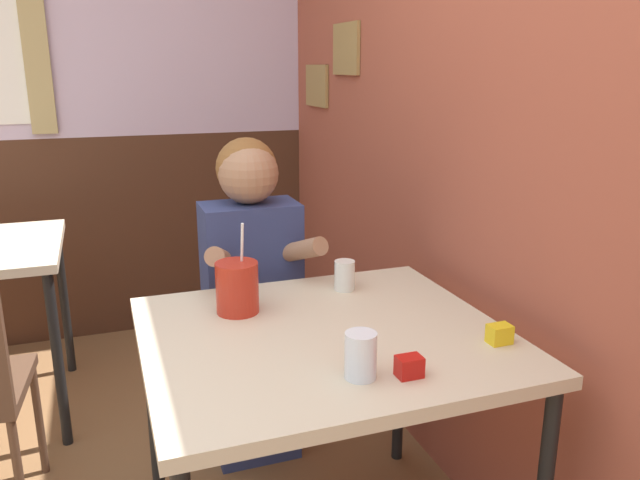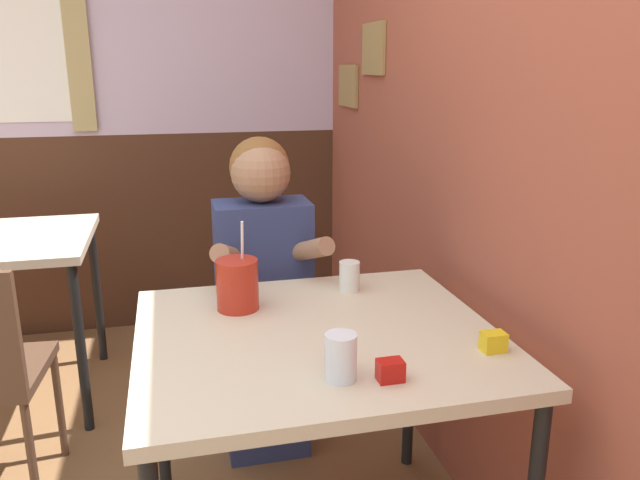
# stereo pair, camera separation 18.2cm
# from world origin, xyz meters

# --- Properties ---
(brick_wall_right) EXTENTS (0.08, 4.40, 2.70)m
(brick_wall_right) POSITION_xyz_m (1.31, 1.20, 1.35)
(brick_wall_right) COLOR #9E4C38
(brick_wall_right) RESTS_ON ground_plane
(back_wall) EXTENTS (5.57, 0.09, 2.70)m
(back_wall) POSITION_xyz_m (-0.01, 2.43, 1.36)
(back_wall) COLOR silver
(back_wall) RESTS_ON ground_plane
(main_table) EXTENTS (0.97, 0.88, 0.76)m
(main_table) POSITION_xyz_m (0.71, 0.40, 0.69)
(main_table) COLOR beige
(main_table) RESTS_ON ground_plane
(person_seated) EXTENTS (0.42, 0.41, 1.22)m
(person_seated) POSITION_xyz_m (0.66, 1.02, 0.65)
(person_seated) COLOR navy
(person_seated) RESTS_ON ground_plane
(cocktail_pitcher) EXTENTS (0.12, 0.12, 0.27)m
(cocktail_pitcher) POSITION_xyz_m (0.52, 0.62, 0.84)
(cocktail_pitcher) COLOR #B22819
(cocktail_pitcher) RESTS_ON main_table
(glass_near_pitcher) EXTENTS (0.07, 0.07, 0.11)m
(glass_near_pitcher) POSITION_xyz_m (0.71, 0.13, 0.82)
(glass_near_pitcher) COLOR silver
(glass_near_pitcher) RESTS_ON main_table
(glass_center) EXTENTS (0.07, 0.07, 0.10)m
(glass_center) POSITION_xyz_m (0.89, 0.69, 0.81)
(glass_center) COLOR silver
(glass_center) RESTS_ON main_table
(condiment_ketchup) EXTENTS (0.06, 0.04, 0.05)m
(condiment_ketchup) POSITION_xyz_m (0.81, 0.10, 0.78)
(condiment_ketchup) COLOR #B7140F
(condiment_ketchup) RESTS_ON main_table
(condiment_mustard) EXTENTS (0.06, 0.04, 0.05)m
(condiment_mustard) POSITION_xyz_m (1.12, 0.18, 0.78)
(condiment_mustard) COLOR yellow
(condiment_mustard) RESTS_ON main_table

